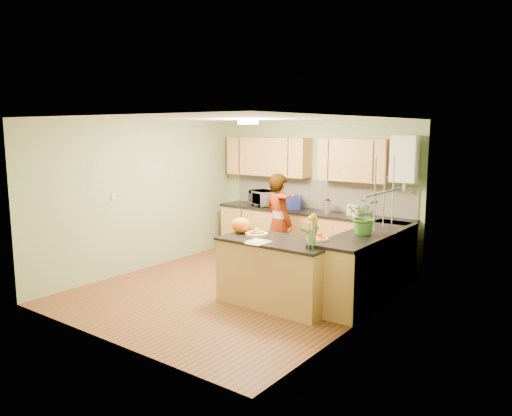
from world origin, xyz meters
The scene contains 28 objects.
floor centered at (0.00, 0.00, 0.00)m, with size 4.50×4.50×0.00m, color #532F17.
ceiling centered at (0.00, 0.00, 2.50)m, with size 4.00×4.50×0.02m, color white.
wall_back centered at (0.00, 2.25, 1.25)m, with size 4.00×0.02×2.50m, color #8EA274.
wall_front centered at (0.00, -2.25, 1.25)m, with size 4.00×0.02×2.50m, color #8EA274.
wall_left centered at (-2.00, 0.00, 1.25)m, with size 0.02×4.50×2.50m, color #8EA274.
wall_right centered at (2.00, 0.00, 1.25)m, with size 0.02×4.50×2.50m, color #8EA274.
back_counter centered at (0.10, 1.95, 0.47)m, with size 3.64×0.62×0.94m.
right_counter centered at (1.70, 0.85, 0.47)m, with size 0.62×2.24×0.94m.
splashback centered at (0.10, 2.23, 1.20)m, with size 3.60×0.02×0.52m, color beige.
upper_cabinets centered at (-0.18, 2.08, 1.85)m, with size 3.20×0.34×0.70m.
boiler centered at (1.70, 2.09, 1.90)m, with size 0.40×0.30×0.86m.
window_right centered at (1.99, 0.60, 1.55)m, with size 0.01×1.30×1.05m.
light_switch centered at (-1.99, -0.60, 1.30)m, with size 0.02×0.09×0.09m, color silver.
ceiling_lamp centered at (0.00, 0.30, 2.46)m, with size 0.30×0.30×0.07m.
peninsula_island centered at (0.82, -0.13, 0.45)m, with size 1.57×0.80×0.90m.
fruit_dish centered at (0.47, -0.13, 0.94)m, with size 0.31×0.31×0.11m.
orange_bowl centered at (1.37, 0.02, 0.96)m, with size 0.23×0.23×0.13m.
flower_vase centered at (1.42, -0.31, 1.22)m, with size 0.26×0.26×0.48m.
orange_bag centered at (0.16, -0.08, 1.01)m, with size 0.29×0.25×0.22m, color orange.
papers centered at (0.72, -0.43, 0.91)m, with size 0.23×0.32×0.01m, color silver.
violinist centered at (-0.06, 1.20, 0.82)m, with size 0.60×0.39×1.65m, color #EBAA8F.
violin centered at (0.14, 0.98, 1.32)m, with size 0.64×0.26×0.13m, color #571605, non-canonical shape.
microwave centered at (-0.93, 1.96, 1.08)m, with size 0.51×0.35×0.28m, color silver.
blue_box centered at (-0.27, 1.95, 1.06)m, with size 0.30×0.22×0.24m, color navy.
kettle centered at (0.43, 1.96, 1.06)m, with size 0.15×0.15×0.29m.
jar_cream centered at (0.84, 1.99, 1.03)m, with size 0.12×0.12×0.18m, color beige.
jar_white centered at (0.97, 1.93, 1.03)m, with size 0.12×0.12×0.19m, color silver.
potted_plant centered at (1.70, 0.68, 1.19)m, with size 0.45×0.39×0.50m, color #3A7527.
Camera 1 is at (4.47, -5.51, 2.35)m, focal length 35.00 mm.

